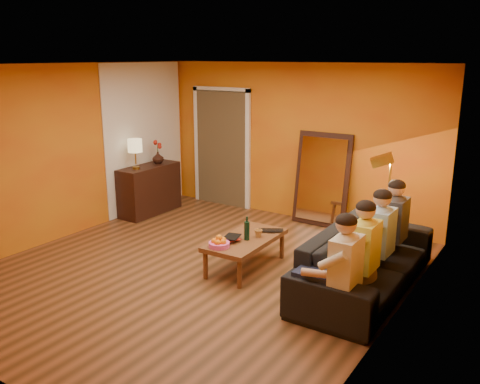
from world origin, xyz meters
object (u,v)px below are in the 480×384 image
Objects in this scene: mirror_frame at (322,179)px; person_mid_left at (365,255)px; person_far_left at (345,272)px; wine_bottle at (247,228)px; table_lamp at (135,154)px; coffee_table at (246,253)px; person_far_right at (395,227)px; dog at (361,273)px; sofa at (366,260)px; person_mid_right at (381,240)px; vase at (158,158)px; floor_lamp at (387,210)px; tumbler at (258,233)px; sideboard at (150,189)px; laptop at (271,232)px.

mirror_frame is 1.25× the size of person_mid_left.
person_far_left is 1.73m from wine_bottle.
table_lamp is 2.98m from coffee_table.
wine_bottle is (-1.60, -0.98, -0.03)m from person_far_right.
person_mid_left is at bearing -57.79° from dog.
person_mid_left is (0.13, -0.45, 0.25)m from sofa.
sofa is 0.53m from person_mid_left.
sofa is 1.52m from wine_bottle.
coffee_table is 1.70m from person_mid_left.
person_mid_right is 4.49m from vase.
floor_lamp reaches higher than dog.
person_far_right reaches higher than tumbler.
dog is 1.55m from wine_bottle.
wine_bottle is at bearing -164.94° from person_mid_right.
sideboard is 0.97× the size of coffee_table.
laptop is (-1.26, -0.90, -0.29)m from floor_lamp.
sofa reaches higher than laptop.
sideboard is at bearing 133.95° from laptop.
person_far_right reaches higher than vase.
sofa is at bearing -14.43° from vase.
person_far_right is (0.00, 1.65, 0.00)m from person_far_left.
mirror_frame is 2.28× the size of dog.
vase is (-2.84, 1.25, 0.49)m from tumbler.
person_mid_right reaches higher than sideboard.
coffee_table is at bearing -150.56° from person_far_right.
mirror_frame is 2.03m from person_far_right.
sideboard is at bearing 160.62° from tumbler.
mirror_frame is at bearing 16.57° from vase.
floor_lamp is 4.37× the size of laptop.
person_far_left is (0.21, -1.97, -0.11)m from floor_lamp.
sideboard is 0.97× the size of person_mid_left.
vase is at bearing 156.26° from tumbler.
floor_lamp is 1.18× the size of person_mid_left.
sofa reaches higher than dog.
vase is at bearing 159.72° from floor_lamp.
person_mid_left is (1.65, -0.17, 0.40)m from coffee_table.
person_mid_left and person_far_right have the same top height.
person_far_right is (1.58, -1.27, -0.15)m from mirror_frame.
sofa is at bearing -11.22° from sideboard.
sofa is 7.98× the size of wine_bottle.
person_mid_right is at bearing -30.04° from laptop.
laptop is at bearing 72.00° from wine_bottle.
sideboard is (-2.79, -1.08, -0.34)m from mirror_frame.
person_mid_right is at bearing 90.00° from person_mid_left.
coffee_table is at bearing -167.02° from person_mid_right.
vase is (-2.72, 1.37, 0.74)m from coffee_table.
laptop is at bearing -86.50° from mirror_frame.
vase is (-2.77, 1.42, 0.38)m from wine_bottle.
sofa is at bearing -7.27° from table_lamp.
person_far_left is 1.00× the size of person_far_right.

